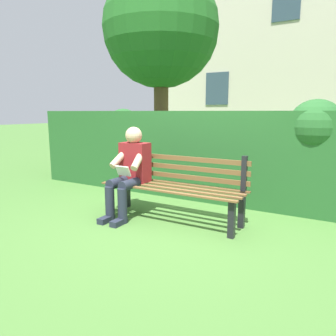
% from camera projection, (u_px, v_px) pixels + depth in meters
% --- Properties ---
extents(ground, '(60.00, 60.00, 0.00)m').
position_uv_depth(ground, '(172.00, 220.00, 4.06)').
color(ground, '#477533').
extents(park_bench, '(1.85, 0.52, 0.86)m').
position_uv_depth(park_bench, '(175.00, 185.00, 4.05)').
color(park_bench, black).
rests_on(park_bench, ground).
extents(person_seated, '(0.44, 0.73, 1.17)m').
position_uv_depth(person_seated, '(130.00, 170.00, 4.15)').
color(person_seated, maroon).
rests_on(person_seated, ground).
extents(hedge_backdrop, '(6.02, 0.88, 1.53)m').
position_uv_depth(hedge_backdrop, '(196.00, 151.00, 5.20)').
color(hedge_backdrop, '#265B28').
rests_on(hedge_backdrop, ground).
extents(tree, '(2.84, 2.70, 4.62)m').
position_uv_depth(tree, '(158.00, 33.00, 7.52)').
color(tree, brown).
rests_on(tree, ground).
extents(building_facade, '(9.39, 3.00, 7.95)m').
position_uv_depth(building_facade, '(292.00, 41.00, 11.86)').
color(building_facade, beige).
rests_on(building_facade, ground).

